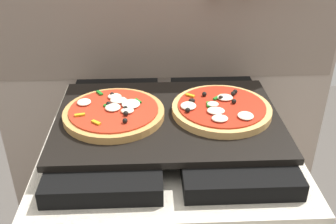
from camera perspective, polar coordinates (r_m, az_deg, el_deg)
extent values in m
cube|color=gray|center=(1.32, -0.66, 1.45)|extent=(1.10, 0.03, 1.55)
cube|color=black|center=(0.99, 0.00, -3.62)|extent=(0.59, 0.59, 0.01)
cube|color=black|center=(0.98, -8.19, -2.52)|extent=(0.24, 0.51, 0.04)
cube|color=black|center=(0.99, 8.10, -2.13)|extent=(0.24, 0.51, 0.04)
cube|color=black|center=(0.96, 0.00, -0.93)|extent=(0.54, 0.38, 0.02)
cylinder|color=#C18947|center=(0.96, -7.78, -0.23)|extent=(0.24, 0.24, 0.02)
cylinder|color=#B72D19|center=(0.95, -7.82, 0.34)|extent=(0.21, 0.21, 0.00)
ellipsoid|color=#F4EACC|center=(0.98, -7.13, 1.71)|extent=(0.04, 0.03, 0.01)
ellipsoid|color=#F4EACC|center=(0.99, -12.00, 1.41)|extent=(0.03, 0.04, 0.01)
ellipsoid|color=#F4EACC|center=(1.00, -7.70, 2.25)|extent=(0.03, 0.03, 0.01)
ellipsoid|color=#F4EACC|center=(0.96, -5.37, 1.18)|extent=(0.04, 0.05, 0.01)
ellipsoid|color=#F4EACC|center=(0.95, -7.95, 0.69)|extent=(0.04, 0.04, 0.01)
ellipsoid|color=#F4EACC|center=(0.93, -5.86, 0.21)|extent=(0.03, 0.03, 0.01)
cube|color=gold|center=(0.94, -12.58, -0.38)|extent=(0.03, 0.01, 0.00)
cube|color=gold|center=(0.90, -10.32, -1.47)|extent=(0.02, 0.02, 0.00)
cube|color=#19721E|center=(1.03, -9.82, 2.74)|extent=(0.02, 0.02, 0.00)
sphere|color=black|center=(0.94, -6.12, 0.52)|extent=(0.01, 0.01, 0.01)
sphere|color=black|center=(0.92, -6.09, -0.21)|extent=(0.01, 0.01, 0.01)
sphere|color=black|center=(0.96, -8.56, 1.16)|extent=(0.01, 0.01, 0.01)
cube|color=#19721E|center=(0.98, -4.37, 1.59)|extent=(0.02, 0.02, 0.00)
sphere|color=black|center=(0.89, -6.21, -1.25)|extent=(0.01, 0.01, 0.01)
cube|color=#19721E|center=(0.96, -8.63, 0.81)|extent=(0.02, 0.02, 0.00)
sphere|color=black|center=(1.01, -8.04, 2.51)|extent=(0.01, 0.01, 0.01)
cylinder|color=tan|center=(0.98, 7.69, 0.35)|extent=(0.24, 0.24, 0.02)
cylinder|color=#AD2614|center=(0.97, 7.74, 0.92)|extent=(0.21, 0.21, 0.00)
ellipsoid|color=#F4EACC|center=(0.94, 6.54, 0.24)|extent=(0.03, 0.03, 0.01)
ellipsoid|color=#F4EACC|center=(0.90, 7.47, -0.91)|extent=(0.04, 0.03, 0.01)
ellipsoid|color=#F4EACC|center=(0.96, 6.47, 1.13)|extent=(0.03, 0.02, 0.01)
ellipsoid|color=#F4EACC|center=(0.92, 11.10, -0.52)|extent=(0.04, 0.04, 0.01)
ellipsoid|color=#F4EACC|center=(0.93, 6.91, 0.18)|extent=(0.04, 0.03, 0.01)
ellipsoid|color=#F4EACC|center=(1.00, 8.20, 2.10)|extent=(0.04, 0.04, 0.01)
ellipsoid|color=#F4EACC|center=(0.95, 2.95, 0.85)|extent=(0.04, 0.04, 0.01)
cube|color=gold|center=(1.00, 7.76, 2.20)|extent=(0.01, 0.02, 0.00)
sphere|color=black|center=(0.97, 3.57, 1.62)|extent=(0.01, 0.01, 0.01)
sphere|color=black|center=(1.02, 9.35, 2.64)|extent=(0.01, 0.01, 0.01)
sphere|color=black|center=(0.98, 9.47, 1.53)|extent=(0.01, 0.01, 0.01)
sphere|color=black|center=(0.97, 3.32, 1.65)|extent=(0.01, 0.01, 0.01)
sphere|color=black|center=(1.03, 9.64, 2.91)|extent=(0.01, 0.01, 0.01)
cube|color=#19721E|center=(1.00, 7.07, 2.06)|extent=(0.02, 0.02, 0.00)
sphere|color=black|center=(0.93, 2.86, 0.29)|extent=(0.01, 0.01, 0.01)
cube|color=gold|center=(1.00, 3.20, 2.43)|extent=(0.02, 0.02, 0.00)
sphere|color=black|center=(0.99, 7.61, 2.04)|extent=(0.01, 0.01, 0.01)
cube|color=#19721E|center=(0.96, 5.83, 1.10)|extent=(0.01, 0.02, 0.00)
sphere|color=black|center=(1.00, 5.25, 2.60)|extent=(0.01, 0.01, 0.01)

